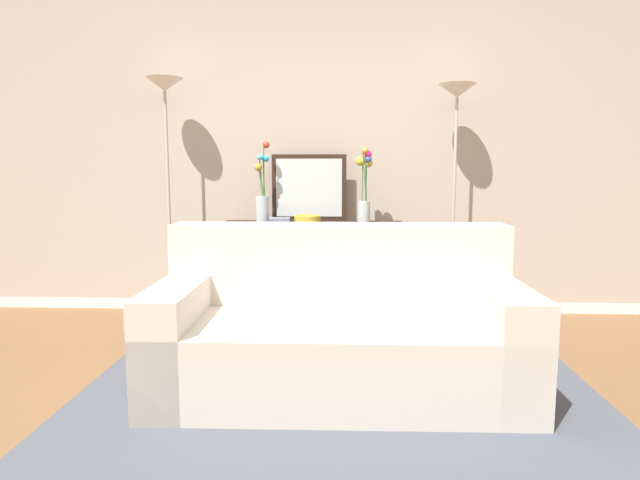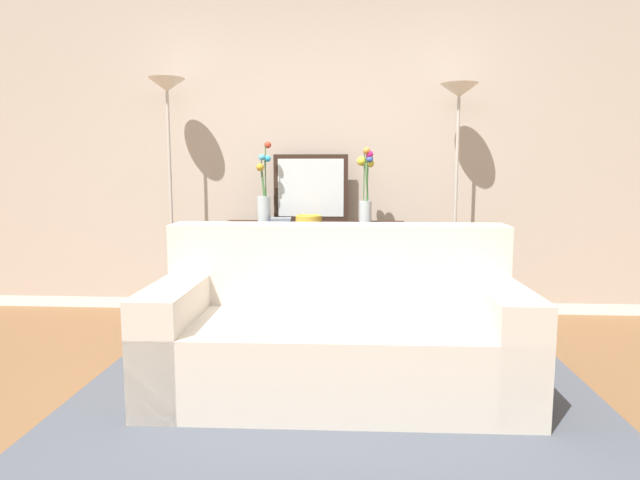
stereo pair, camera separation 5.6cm
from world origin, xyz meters
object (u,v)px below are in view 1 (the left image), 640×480
(vase_tall_flowers, at_px, (262,197))
(fruit_bowl, at_px, (307,219))
(wall_mirror, at_px, (309,188))
(book_row_under_console, at_px, (269,312))
(vase_short_flowers, at_px, (364,189))
(couch, at_px, (339,333))
(console_table, at_px, (313,252))
(book_stack, at_px, (279,221))
(floor_lamp_left, at_px, (166,132))
(floor_lamp_right, at_px, (456,137))

(vase_tall_flowers, bearing_deg, fruit_bowl, -17.06)
(wall_mirror, bearing_deg, book_row_under_console, -156.08)
(wall_mirror, distance_m, vase_tall_flowers, 0.39)
(book_row_under_console, bearing_deg, vase_short_flowers, -0.37)
(couch, bearing_deg, console_table, 99.10)
(console_table, relative_size, book_stack, 7.64)
(wall_mirror, xyz_separation_m, book_row_under_console, (-0.32, -0.14, -0.99))
(console_table, height_order, floor_lamp_left, floor_lamp_left)
(console_table, distance_m, book_stack, 0.38)
(vase_tall_flowers, bearing_deg, book_row_under_console, -9.95)
(floor_lamp_right, relative_size, fruit_bowl, 9.07)
(fruit_bowl, bearing_deg, console_table, 70.87)
(couch, height_order, floor_lamp_left, floor_lamp_left)
(floor_lamp_left, height_order, vase_short_flowers, floor_lamp_left)
(vase_tall_flowers, bearing_deg, console_table, -0.98)
(fruit_bowl, distance_m, book_stack, 0.22)
(vase_short_flowers, xyz_separation_m, fruit_bowl, (-0.44, -0.10, -0.23))
(floor_lamp_left, height_order, fruit_bowl, floor_lamp_left)
(book_stack, distance_m, book_row_under_console, 0.76)
(couch, height_order, fruit_bowl, couch)
(floor_lamp_right, distance_m, book_stack, 1.49)
(floor_lamp_right, relative_size, book_stack, 9.82)
(wall_mirror, relative_size, book_row_under_console, 1.31)
(vase_short_flowers, height_order, book_stack, vase_short_flowers)
(couch, xyz_separation_m, book_stack, (-0.47, 1.27, 0.49))
(wall_mirror, distance_m, vase_short_flowers, 0.46)
(floor_lamp_left, xyz_separation_m, vase_tall_flowers, (0.74, 0.04, -0.50))
(wall_mirror, xyz_separation_m, vase_short_flowers, (0.44, -0.15, -0.01))
(couch, distance_m, floor_lamp_left, 2.24)
(floor_lamp_left, relative_size, fruit_bowl, 9.37)
(couch, xyz_separation_m, vase_tall_flowers, (-0.62, 1.37, 0.67))
(console_table, bearing_deg, book_row_under_console, -180.00)
(floor_lamp_left, relative_size, book_row_under_console, 4.12)
(vase_short_flowers, bearing_deg, book_stack, -172.11)
(console_table, relative_size, fruit_bowl, 7.06)
(wall_mirror, relative_size, vase_tall_flowers, 0.95)
(fruit_bowl, height_order, book_row_under_console, fruit_bowl)
(wall_mirror, relative_size, vase_short_flowers, 1.03)
(vase_short_flowers, bearing_deg, floor_lamp_right, -2.18)
(console_table, relative_size, floor_lamp_right, 0.78)
(console_table, height_order, fruit_bowl, fruit_bowl)
(couch, relative_size, wall_mirror, 3.24)
(console_table, relative_size, floor_lamp_left, 0.75)
(floor_lamp_right, xyz_separation_m, vase_tall_flowers, (-1.49, 0.04, -0.46))
(vase_tall_flowers, bearing_deg, floor_lamp_left, -177.06)
(couch, relative_size, book_row_under_console, 4.24)
(book_stack, bearing_deg, wall_mirror, 47.74)
(vase_tall_flowers, height_order, fruit_bowl, vase_tall_flowers)
(console_table, height_order, wall_mirror, wall_mirror)
(wall_mirror, height_order, book_row_under_console, wall_mirror)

